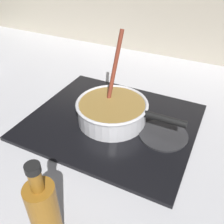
# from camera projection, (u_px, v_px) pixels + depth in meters

# --- Properties ---
(ground) EXTENTS (2.40, 1.60, 0.04)m
(ground) POSITION_uv_depth(u_px,v_px,m) (57.00, 135.00, 0.85)
(ground) COLOR #B7B7BC
(hob_plate) EXTENTS (0.56, 0.48, 0.01)m
(hob_plate) POSITION_uv_depth(u_px,v_px,m) (112.00, 121.00, 0.87)
(hob_plate) COLOR black
(hob_plate) RESTS_ON ground
(burner_ring) EXTENTS (0.19, 0.19, 0.01)m
(burner_ring) POSITION_uv_depth(u_px,v_px,m) (112.00, 119.00, 0.87)
(burner_ring) COLOR #592D0C
(burner_ring) RESTS_ON hob_plate
(spare_burner) EXTENTS (0.16, 0.16, 0.01)m
(spare_burner) POSITION_uv_depth(u_px,v_px,m) (163.00, 135.00, 0.80)
(spare_burner) COLOR #262628
(spare_burner) RESTS_ON hob_plate
(cooking_pan) EXTENTS (0.37, 0.24, 0.29)m
(cooking_pan) POSITION_uv_depth(u_px,v_px,m) (112.00, 111.00, 0.85)
(cooking_pan) COLOR silver
(cooking_pan) RESTS_ON hob_plate
(sauce_bottle) EXTENTS (0.06, 0.06, 0.22)m
(sauce_bottle) POSITION_uv_depth(u_px,v_px,m) (44.00, 212.00, 0.50)
(sauce_bottle) COLOR #8C5919
(sauce_bottle) RESTS_ON ground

